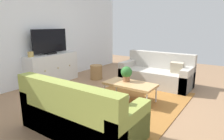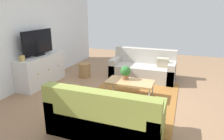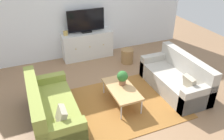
{
  "view_description": "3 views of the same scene",
  "coord_description": "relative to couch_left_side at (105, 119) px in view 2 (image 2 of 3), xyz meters",
  "views": [
    {
      "loc": [
        -3.24,
        -1.92,
        1.53
      ],
      "look_at": [
        0.0,
        0.31,
        0.61
      ],
      "focal_mm": 31.45,
      "sensor_mm": 36.0,
      "label": 1
    },
    {
      "loc": [
        -3.95,
        -1.15,
        1.89
      ],
      "look_at": [
        0.0,
        0.31,
        0.61
      ],
      "focal_mm": 32.1,
      "sensor_mm": 36.0,
      "label": 2
    },
    {
      "loc": [
        -1.63,
        -3.64,
        3.07
      ],
      "look_at": [
        0.0,
        0.31,
        0.61
      ],
      "focal_mm": 36.94,
      "sensor_mm": 36.0,
      "label": 3
    }
  ],
  "objects": [
    {
      "name": "ground_plane",
      "position": [
        1.43,
        0.1,
        -0.27
      ],
      "size": [
        10.0,
        10.0,
        0.0
      ],
      "primitive_type": "plane",
      "color": "#997251"
    },
    {
      "name": "wall_back",
      "position": [
        1.43,
        2.65,
        1.08
      ],
      "size": [
        6.4,
        0.12,
        2.7
      ],
      "primitive_type": "cube",
      "color": "white",
      "rests_on": "ground_plane"
    },
    {
      "name": "area_rug",
      "position": [
        1.43,
        -0.05,
        -0.27
      ],
      "size": [
        2.5,
        1.9,
        0.01
      ],
      "primitive_type": "cube",
      "color": "#9E662D",
      "rests_on": "ground_plane"
    },
    {
      "name": "couch_left_side",
      "position": [
        0.0,
        0.0,
        0.0
      ],
      "size": [
        0.8,
        1.75,
        0.82
      ],
      "color": "olive",
      "rests_on": "ground_plane"
    },
    {
      "name": "couch_right_side",
      "position": [
        2.87,
        0.0,
        0.0
      ],
      "size": [
        0.8,
        1.75,
        0.82
      ],
      "color": "#B2ADA3",
      "rests_on": "ground_plane"
    },
    {
      "name": "coffee_table",
      "position": [
        1.48,
        0.01,
        0.08
      ],
      "size": [
        0.52,
        1.02,
        0.38
      ],
      "color": "tan",
      "rests_on": "ground_plane"
    },
    {
      "name": "potted_plant",
      "position": [
        1.56,
        0.14,
        0.28
      ],
      "size": [
        0.23,
        0.23,
        0.31
      ],
      "color": "#936042",
      "rests_on": "coffee_table"
    },
    {
      "name": "tv_console",
      "position": [
        1.48,
        2.37,
        0.11
      ],
      "size": [
        1.43,
        0.47,
        0.77
      ],
      "color": "silver",
      "rests_on": "ground_plane"
    },
    {
      "name": "flat_screen_tv",
      "position": [
        1.48,
        2.39,
        0.81
      ],
      "size": [
        1.04,
        0.16,
        0.64
      ],
      "color": "black",
      "rests_on": "tv_console"
    },
    {
      "name": "mantel_clock",
      "position": [
        0.88,
        2.37,
        0.56
      ],
      "size": [
        0.11,
        0.07,
        0.13
      ],
      "primitive_type": "cube",
      "color": "tan",
      "rests_on": "tv_console"
    },
    {
      "name": "wicker_basket",
      "position": [
        2.39,
        1.62,
        -0.07
      ],
      "size": [
        0.34,
        0.34,
        0.4
      ],
      "primitive_type": "cylinder",
      "color": "#9E7547",
      "rests_on": "ground_plane"
    }
  ]
}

